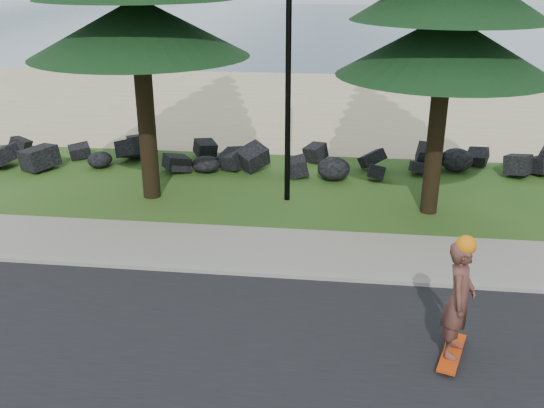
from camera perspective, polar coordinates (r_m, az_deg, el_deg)
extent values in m
plane|color=#285019|center=(12.62, -0.02, -4.83)|extent=(160.00, 160.00, 0.00)
cube|color=black|center=(8.87, -3.73, -17.83)|extent=(160.00, 7.00, 0.02)
cube|color=gray|center=(11.80, -0.55, -6.56)|extent=(160.00, 0.20, 0.10)
cube|color=gray|center=(12.78, 0.09, -4.27)|extent=(160.00, 2.00, 0.08)
cube|color=tan|center=(26.34, 3.87, 9.40)|extent=(160.00, 15.00, 0.01)
cube|color=#375569|center=(62.46, 5.92, 16.54)|extent=(160.00, 58.00, 0.01)
cylinder|color=black|center=(14.55, 1.57, 15.27)|extent=(0.14, 0.14, 8.00)
cube|color=#CC3B0C|center=(9.92, 16.57, -13.26)|extent=(0.60, 1.13, 0.04)
imported|color=brown|center=(9.43, 17.19, -8.57)|extent=(0.63, 0.77, 1.84)
sphere|color=orange|center=(9.03, 17.80, -3.72)|extent=(0.29, 0.29, 0.29)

